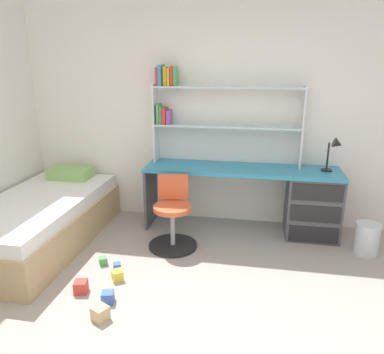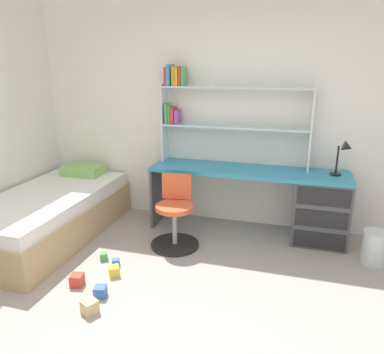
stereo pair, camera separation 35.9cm
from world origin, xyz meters
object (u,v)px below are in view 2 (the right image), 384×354
object	(u,v)px
toy_block_natural_4	(90,307)
toy_block_blue_3	(116,262)
bookshelf_hutch	(214,107)
toy_block_red_0	(77,280)
bed_platform	(49,215)
toy_block_green_1	(104,256)
desk	(301,203)
toy_block_yellow_2	(114,271)
toy_block_blue_5	(100,292)
waste_bin	(375,248)
swivel_chair	(175,219)
desk_lamp	(345,153)

from	to	relation	value
toy_block_natural_4	toy_block_blue_3	bearing A→B (deg)	101.24
bookshelf_hutch	toy_block_red_0	distance (m)	2.32
bed_platform	toy_block_green_1	world-z (taller)	bed_platform
bed_platform	toy_block_red_0	size ratio (longest dim) A/B	19.19
desk	toy_block_red_0	world-z (taller)	desk
toy_block_yellow_2	toy_block_natural_4	size ratio (longest dim) A/B	0.85
bed_platform	toy_block_blue_5	bearing A→B (deg)	-37.88
bookshelf_hutch	toy_block_red_0	world-z (taller)	bookshelf_hutch
desk	toy_block_blue_3	size ratio (longest dim) A/B	30.74
bookshelf_hutch	toy_block_blue_5	xyz separation A→B (m)	(-0.55, -1.77, -1.38)
waste_bin	toy_block_yellow_2	world-z (taller)	waste_bin
bed_platform	waste_bin	xyz separation A→B (m)	(3.44, 0.37, -0.09)
toy_block_yellow_2	toy_block_blue_5	world-z (taller)	toy_block_blue_5
desk	toy_block_green_1	distance (m)	2.18
bed_platform	toy_block_natural_4	size ratio (longest dim) A/B	18.52
toy_block_blue_3	bookshelf_hutch	bearing A→B (deg)	62.66
desk	toy_block_blue_5	distance (m)	2.30
toy_block_yellow_2	toy_block_natural_4	world-z (taller)	toy_block_natural_4
desk	bed_platform	xyz separation A→B (m)	(-2.72, -0.74, -0.17)
bed_platform	waste_bin	world-z (taller)	bed_platform
bookshelf_hutch	swivel_chair	xyz separation A→B (m)	(-0.25, -0.69, -1.13)
swivel_chair	toy_block_red_0	distance (m)	1.17
bookshelf_hutch	toy_block_yellow_2	distance (m)	2.08
toy_block_yellow_2	bed_platform	bearing A→B (deg)	153.10
desk_lamp	toy_block_blue_5	bearing A→B (deg)	-140.29
desk	toy_block_blue_3	bearing A→B (deg)	-146.22
desk	toy_block_blue_3	xyz separation A→B (m)	(-1.69, -1.13, -0.39)
toy_block_blue_5	bookshelf_hutch	bearing A→B (deg)	72.70
swivel_chair	waste_bin	bearing A→B (deg)	5.07
waste_bin	toy_block_green_1	bearing A→B (deg)	-165.01
desk_lamp	swivel_chair	size ratio (longest dim) A/B	0.50
toy_block_blue_3	toy_block_blue_5	xyz separation A→B (m)	(0.11, -0.49, 0.01)
bookshelf_hutch	toy_block_blue_5	distance (m)	2.31
waste_bin	toy_block_blue_5	world-z (taller)	waste_bin
desk_lamp	toy_block_blue_3	world-z (taller)	desk_lamp
toy_block_yellow_2	desk	bearing A→B (deg)	38.50
swivel_chair	toy_block_green_1	xyz separation A→B (m)	(-0.58, -0.52, -0.26)
desk_lamp	toy_block_natural_4	distance (m)	2.85
desk	toy_block_blue_5	bearing A→B (deg)	-134.25
toy_block_blue_5	waste_bin	bearing A→B (deg)	28.64
bookshelf_hutch	desk_lamp	size ratio (longest dim) A/B	4.43
toy_block_yellow_2	toy_block_natural_4	bearing A→B (deg)	-82.30
bookshelf_hutch	toy_block_natural_4	xyz separation A→B (m)	(-0.52, -1.99, -1.37)
toy_block_green_1	toy_block_blue_3	bearing A→B (deg)	-23.38
desk	toy_block_yellow_2	world-z (taller)	desk
bookshelf_hutch	toy_block_blue_3	xyz separation A→B (m)	(-0.66, -1.28, -1.39)
waste_bin	toy_block_natural_4	size ratio (longest dim) A/B	3.04
toy_block_red_0	toy_block_natural_4	world-z (taller)	toy_block_natural_4
desk_lamp	toy_block_blue_3	distance (m)	2.57
swivel_chair	toy_block_green_1	world-z (taller)	swivel_chair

